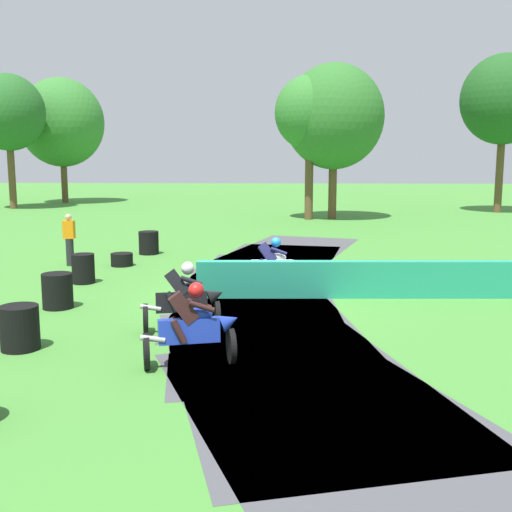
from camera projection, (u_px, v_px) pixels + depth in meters
ground_plane at (255, 297)px, 15.45m from camera, size 120.00×120.00×0.00m
track_asphalt at (278, 297)px, 15.45m from camera, size 6.84×23.65×0.01m
safety_barrier at (464, 279)px, 15.38m from camera, size 13.03×0.83×0.90m
motorcycle_lead_white at (274, 265)px, 16.22m from camera, size 1.68×0.85×1.43m
motorcycle_chase_black at (185, 299)px, 12.43m from camera, size 1.68×0.98×1.43m
motorcycle_trailing_blue at (193, 326)px, 10.41m from camera, size 1.68×1.02×1.42m
tire_stack_near at (149, 243)px, 22.05m from camera, size 0.69×0.69×0.80m
tire_stack_mid_a at (122, 260)px, 19.76m from camera, size 0.68×0.68×0.40m
tire_stack_mid_b at (83, 269)px, 17.09m from camera, size 0.61×0.61×0.80m
tire_stack_far at (57, 291)px, 14.32m from camera, size 0.69×0.69×0.80m
tire_stack_extra_a at (20, 328)px, 11.29m from camera, size 0.69×0.69×0.80m
track_marshal at (69, 240)px, 19.70m from camera, size 0.34×0.24×1.63m
tree_far_left at (8, 113)px, 39.42m from camera, size 4.53×4.53×8.40m
tree_far_right at (62, 123)px, 44.33m from camera, size 5.88×5.88×8.71m
tree_mid_rise at (504, 100)px, 36.73m from camera, size 4.96×4.96×9.20m
tree_behind_barrier at (334, 117)px, 33.28m from camera, size 5.26×5.26×8.16m
tree_distant at (310, 113)px, 32.87m from camera, size 3.68×3.68×7.52m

